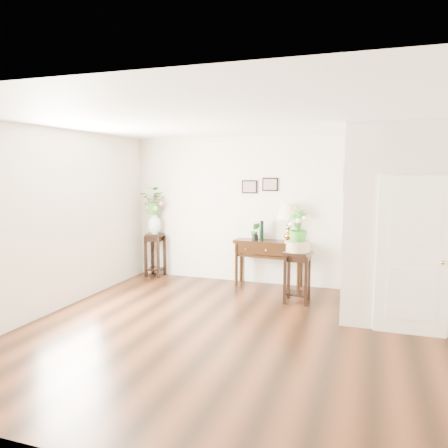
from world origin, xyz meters
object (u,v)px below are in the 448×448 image
at_px(console_table, 269,263).
at_px(plant_stand_a, 155,255).
at_px(table_lamp, 288,223).
at_px(plant_stand_b, 297,277).

distance_m(console_table, plant_stand_a, 2.38).
bearing_deg(table_lamp, plant_stand_b, -69.61).
height_order(plant_stand_a, plant_stand_b, plant_stand_a).
bearing_deg(table_lamp, plant_stand_a, 180.00).
relative_size(console_table, plant_stand_a, 1.46).
distance_m(console_table, plant_stand_b, 1.10).
distance_m(table_lamp, plant_stand_b, 1.21).
bearing_deg(plant_stand_b, plant_stand_a, 164.23).
relative_size(plant_stand_a, plant_stand_b, 1.04).
relative_size(table_lamp, plant_stand_a, 0.81).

